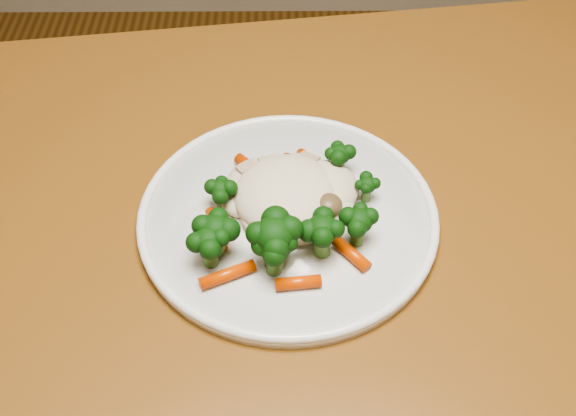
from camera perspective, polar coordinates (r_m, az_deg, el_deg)
The scene contains 3 objects.
dining_table at distance 0.77m, azimuth -4.03°, elevation -8.41°, with size 1.28×0.94×0.75m.
plate at distance 0.72m, azimuth 0.00°, elevation -0.78°, with size 0.30×0.30×0.01m, color white.
meal at distance 0.69m, azimuth -0.34°, elevation -0.07°, with size 0.19×0.18×0.05m.
Camera 1 is at (0.31, -0.57, 1.29)m, focal length 45.00 mm.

